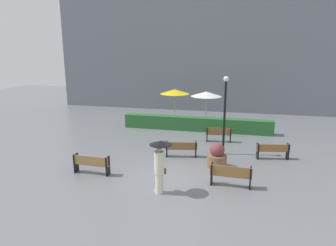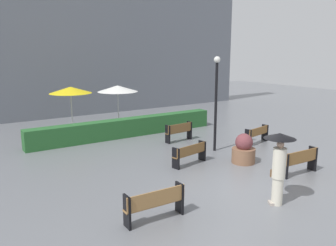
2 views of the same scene
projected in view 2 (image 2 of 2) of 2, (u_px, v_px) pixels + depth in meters
ground_plane at (238, 190)px, 11.06m from camera, size 60.00×60.00×0.00m
bench_mid_center at (190, 153)px, 13.46m from camera, size 1.67×0.64×0.82m
bench_back_row at (179, 131)px, 16.95m from camera, size 1.54×0.46×0.90m
bench_near_left at (155, 202)px, 8.99m from camera, size 1.71×0.39×0.87m
bench_far_right at (257, 134)px, 16.58m from camera, size 1.66×0.64×0.81m
bench_near_right at (300, 160)px, 12.39m from camera, size 1.68×0.42×0.91m
pedestrian_with_umbrella at (279, 160)px, 9.82m from camera, size 0.91×0.91×2.12m
planter_pot at (244, 150)px, 13.69m from camera, size 0.93×0.93×1.20m
lamp_post at (216, 94)px, 14.96m from camera, size 0.28×0.28×4.17m
patio_umbrella_yellow at (71, 90)px, 18.51m from camera, size 2.26×2.26×2.51m
patio_umbrella_white at (118, 89)px, 19.35m from camera, size 2.27×2.27×2.49m
hedge_strip at (127, 127)px, 17.96m from camera, size 10.23×0.70×0.95m
building_facade at (71, 34)px, 23.02m from camera, size 28.00×1.20×11.00m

